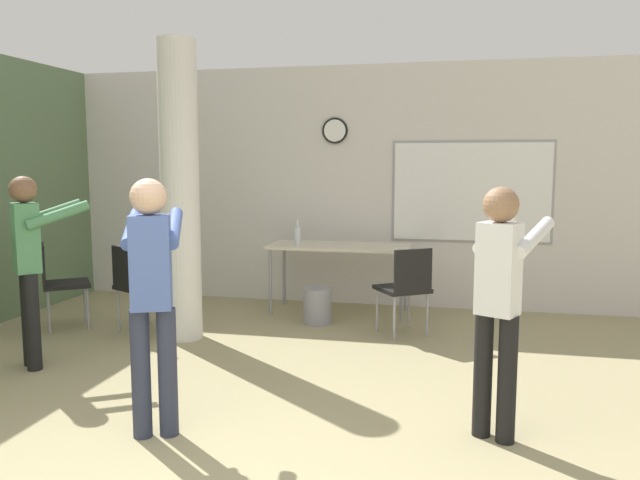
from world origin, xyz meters
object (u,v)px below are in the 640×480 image
bottle_on_table (297,235)px  person_playing_side (499,293)px  folding_table (339,250)px  chair_near_pillar (137,282)px  chair_table_right (406,284)px  person_watching_back (30,256)px  chair_by_left_wall (58,279)px  person_playing_front (152,286)px

bottle_on_table → person_playing_side: 3.47m
folding_table → chair_near_pillar: (-1.79, -1.24, -0.20)m
chair_table_right → bottle_on_table: bearing=151.7°
person_watching_back → folding_table: bearing=48.7°
chair_table_right → person_watching_back: person_watching_back is taller
bottle_on_table → chair_by_left_wall: size_ratio=0.33×
bottle_on_table → chair_near_pillar: bearing=-140.0°
chair_table_right → person_watching_back: (-2.90, -1.60, 0.41)m
bottle_on_table → person_playing_side: size_ratio=0.19×
folding_table → chair_table_right: 1.14m
person_watching_back → person_playing_front: bearing=-31.6°
chair_near_pillar → person_playing_front: bearing=-59.0°
chair_by_left_wall → person_playing_side: bearing=-21.9°
person_watching_back → person_playing_front: person_playing_front is taller
person_playing_front → person_playing_side: 2.09m
bottle_on_table → chair_by_left_wall: (-2.20, -1.16, -0.37)m
person_playing_front → person_watching_back: bearing=148.4°
chair_by_left_wall → person_watching_back: (0.55, -1.12, 0.41)m
bottle_on_table → chair_near_pillar: size_ratio=0.33×
chair_by_left_wall → chair_table_right: 3.49m
chair_near_pillar → person_playing_side: size_ratio=0.57×
chair_table_right → folding_table: bearing=135.6°
chair_by_left_wall → chair_near_pillar: size_ratio=1.00×
chair_near_pillar → person_playing_front: person_playing_front is taller
bottle_on_table → person_watching_back: 2.81m
person_playing_side → chair_table_right: bearing=108.6°
chair_table_right → person_playing_front: size_ratio=0.55×
bottle_on_table → chair_by_left_wall: 2.51m
person_playing_front → person_playing_side: (2.05, 0.41, -0.03)m
folding_table → person_watching_back: 3.19m
folding_table → person_playing_side: (1.53, -2.95, 0.19)m
chair_by_left_wall → person_playing_side: (4.18, -1.68, 0.39)m
folding_table → chair_table_right: (0.80, -0.79, -0.20)m
folding_table → person_playing_side: bearing=-62.6°
folding_table → person_playing_front: 3.41m
chair_by_left_wall → chair_near_pillar: (0.86, 0.04, 0.00)m
person_watching_back → person_playing_side: size_ratio=1.02×
bottle_on_table → chair_near_pillar: (-1.34, -1.13, -0.37)m
chair_table_right → person_playing_front: person_playing_front is taller
bottle_on_table → person_watching_back: person_watching_back is taller
person_playing_front → person_playing_side: person_playing_front is taller
chair_by_left_wall → person_playing_side: size_ratio=0.57×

